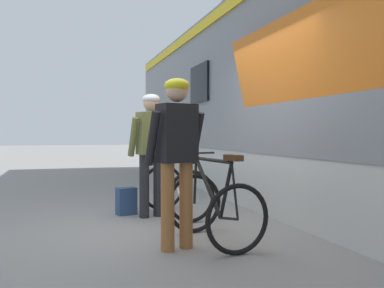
{
  "coord_description": "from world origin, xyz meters",
  "views": [
    {
      "loc": [
        -1.34,
        -5.1,
        1.2
      ],
      "look_at": [
        0.42,
        0.5,
        1.05
      ],
      "focal_mm": 39.07,
      "sensor_mm": 36.0,
      "label": 1
    }
  ],
  "objects_px": {
    "train_car": "(356,83)",
    "bicycle_near_black": "(214,206)",
    "bicycle_far_silver": "(176,188)",
    "cyclist_far_in_olive": "(151,144)",
    "cyclist_near_in_dark": "(177,147)",
    "backpack_on_platform": "(126,201)"
  },
  "relations": [
    {
      "from": "cyclist_near_in_dark",
      "to": "bicycle_far_silver",
      "type": "xyz_separation_m",
      "value": [
        0.45,
        1.67,
        -0.65
      ]
    },
    {
      "from": "cyclist_near_in_dark",
      "to": "train_car",
      "type": "bearing_deg",
      "value": 21.13
    },
    {
      "from": "cyclist_far_in_olive",
      "to": "bicycle_near_black",
      "type": "distance_m",
      "value": 1.78
    },
    {
      "from": "bicycle_near_black",
      "to": "backpack_on_platform",
      "type": "relative_size",
      "value": 2.87
    },
    {
      "from": "cyclist_near_in_dark",
      "to": "backpack_on_platform",
      "type": "xyz_separation_m",
      "value": [
        -0.22,
        2.01,
        -0.85
      ]
    },
    {
      "from": "train_car",
      "to": "cyclist_near_in_dark",
      "type": "distance_m",
      "value": 3.53
    },
    {
      "from": "cyclist_far_in_olive",
      "to": "bicycle_far_silver",
      "type": "height_order",
      "value": "cyclist_far_in_olive"
    },
    {
      "from": "backpack_on_platform",
      "to": "bicycle_far_silver",
      "type": "bearing_deg",
      "value": -39.88
    },
    {
      "from": "bicycle_near_black",
      "to": "bicycle_far_silver",
      "type": "relative_size",
      "value": 0.99
    },
    {
      "from": "train_car",
      "to": "bicycle_near_black",
      "type": "bearing_deg",
      "value": -157.81
    },
    {
      "from": "bicycle_far_silver",
      "to": "backpack_on_platform",
      "type": "height_order",
      "value": "bicycle_far_silver"
    },
    {
      "from": "cyclist_near_in_dark",
      "to": "backpack_on_platform",
      "type": "bearing_deg",
      "value": 96.28
    },
    {
      "from": "train_car",
      "to": "bicycle_near_black",
      "type": "height_order",
      "value": "train_car"
    },
    {
      "from": "bicycle_near_black",
      "to": "bicycle_far_silver",
      "type": "distance_m",
      "value": 1.56
    },
    {
      "from": "bicycle_near_black",
      "to": "backpack_on_platform",
      "type": "height_order",
      "value": "bicycle_near_black"
    },
    {
      "from": "cyclist_near_in_dark",
      "to": "backpack_on_platform",
      "type": "height_order",
      "value": "cyclist_near_in_dark"
    },
    {
      "from": "train_car",
      "to": "cyclist_near_in_dark",
      "type": "xyz_separation_m",
      "value": [
        -3.18,
        -1.23,
        -0.91
      ]
    },
    {
      "from": "bicycle_far_silver",
      "to": "cyclist_far_in_olive",
      "type": "bearing_deg",
      "value": 170.27
    },
    {
      "from": "bicycle_near_black",
      "to": "cyclist_far_in_olive",
      "type": "bearing_deg",
      "value": 102.53
    },
    {
      "from": "train_car",
      "to": "cyclist_far_in_olive",
      "type": "height_order",
      "value": "train_car"
    },
    {
      "from": "train_car",
      "to": "backpack_on_platform",
      "type": "distance_m",
      "value": 3.91
    },
    {
      "from": "cyclist_far_in_olive",
      "to": "bicycle_far_silver",
      "type": "bearing_deg",
      "value": -9.73
    }
  ]
}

